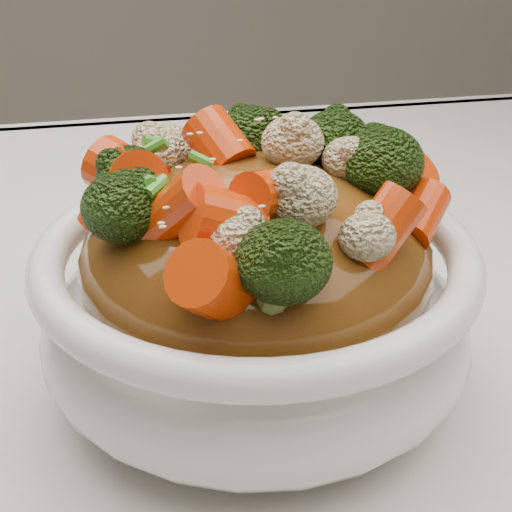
{
  "coord_description": "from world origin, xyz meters",
  "views": [
    {
      "loc": [
        -0.09,
        -0.37,
        1.01
      ],
      "look_at": [
        -0.03,
        -0.04,
        0.82
      ],
      "focal_mm": 55.0,
      "sensor_mm": 36.0,
      "label": 1
    }
  ],
  "objects": [
    {
      "name": "cauliflower",
      "position": [
        -0.03,
        -0.04,
        0.88
      ],
      "size": [
        0.18,
        0.18,
        0.04
      ],
      "primitive_type": null,
      "rotation": [
        0.0,
        0.0,
        -0.02
      ],
      "color": "beige",
      "rests_on": "sauce_base"
    },
    {
      "name": "broccoli",
      "position": [
        -0.03,
        -0.04,
        0.88
      ],
      "size": [
        0.18,
        0.18,
        0.04
      ],
      "primitive_type": null,
      "rotation": [
        0.0,
        0.0,
        -0.02
      ],
      "color": "black",
      "rests_on": "sauce_base"
    },
    {
      "name": "carrots",
      "position": [
        -0.03,
        -0.04,
        0.88
      ],
      "size": [
        0.18,
        0.18,
        0.05
      ],
      "primitive_type": null,
      "rotation": [
        0.0,
        0.0,
        -0.02
      ],
      "color": "red",
      "rests_on": "sauce_base"
    },
    {
      "name": "sauce_base",
      "position": [
        -0.03,
        -0.04,
        0.82
      ],
      "size": [
        0.18,
        0.18,
        0.09
      ],
      "primitive_type": "ellipsoid",
      "rotation": [
        0.0,
        0.0,
        -0.02
      ],
      "color": "#5C340F",
      "rests_on": "bowl"
    },
    {
      "name": "bowl",
      "position": [
        -0.03,
        -0.04,
        0.79
      ],
      "size": [
        0.22,
        0.22,
        0.08
      ],
      "primitive_type": null,
      "rotation": [
        0.0,
        0.0,
        -0.02
      ],
      "color": "white",
      "rests_on": "tablecloth"
    },
    {
      "name": "scallions",
      "position": [
        -0.03,
        -0.04,
        0.88
      ],
      "size": [
        0.13,
        0.13,
        0.02
      ],
      "primitive_type": null,
      "rotation": [
        0.0,
        0.0,
        -0.02
      ],
      "color": "#35871F",
      "rests_on": "sauce_base"
    },
    {
      "name": "sesame_seeds",
      "position": [
        -0.03,
        -0.04,
        0.88
      ],
      "size": [
        0.16,
        0.16,
        0.01
      ],
      "primitive_type": null,
      "rotation": [
        0.0,
        0.0,
        -0.02
      ],
      "color": "beige",
      "rests_on": "sauce_base"
    },
    {
      "name": "tablecloth",
      "position": [
        0.0,
        0.0,
        0.73
      ],
      "size": [
        1.2,
        0.8,
        0.04
      ],
      "primitive_type": "cube",
      "color": "silver",
      "rests_on": "dining_table"
    }
  ]
}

